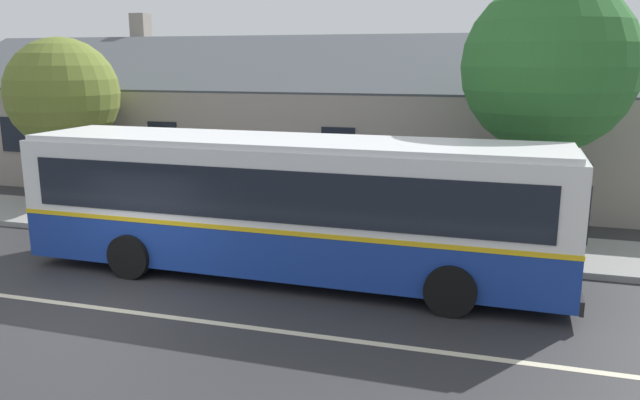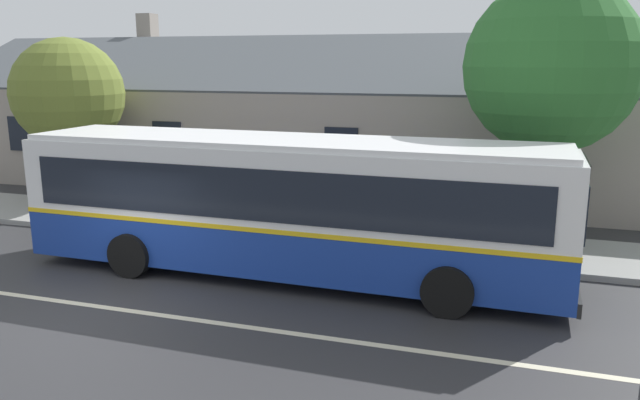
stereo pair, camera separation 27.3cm
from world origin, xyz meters
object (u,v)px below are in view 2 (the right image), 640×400
street_tree_primary (552,73)px  bus_stop_sign (564,202)px  street_tree_secondary (68,94)px  bench_by_building (150,209)px  bike_rack (84,194)px  transit_bus (288,203)px  bench_down_street (289,217)px

street_tree_primary → bus_stop_sign: size_ratio=2.81×
street_tree_secondary → bus_stop_sign: size_ratio=2.28×
bench_by_building → street_tree_secondary: size_ratio=0.28×
bike_rack → street_tree_secondary: bearing=135.4°
transit_bus → street_tree_primary: size_ratio=1.79×
transit_bus → bench_by_building: bearing=154.1°
bench_down_street → street_tree_primary: size_ratio=0.26×
bench_down_street → street_tree_secondary: (-8.23, 1.65, 3.09)m
bench_by_building → bus_stop_sign: bus_stop_sign is taller
bench_by_building → bus_stop_sign: (11.00, -0.43, 1.08)m
bench_down_street → bus_stop_sign: bus_stop_sign is taller
bench_down_street → street_tree_primary: 7.66m
transit_bus → bike_rack: 8.64m
street_tree_secondary → bench_by_building: bearing=-25.7°
bench_by_building → street_tree_secondary: (-4.10, 1.97, 3.10)m
bench_by_building → bus_stop_sign: size_ratio=0.63×
transit_bus → street_tree_secondary: 10.50m
bench_down_street → street_tree_primary: bearing=11.5°
transit_bus → bus_stop_sign: 6.18m
transit_bus → street_tree_secondary: size_ratio=2.21×
street_tree_primary → bus_stop_sign: street_tree_primary is taller
bench_by_building → bench_down_street: (4.14, 0.32, 0.01)m
bench_by_building → bike_rack: (-2.78, 0.67, 0.13)m
street_tree_primary → bike_rack: street_tree_primary is taller
transit_bus → bench_by_building: 5.87m
bench_down_street → bus_stop_sign: (6.86, -0.75, 1.07)m
street_tree_primary → bus_stop_sign: bearing=-79.6°
street_tree_primary → bike_rack: bearing=-175.8°
bench_down_street → bench_by_building: bearing=-175.5°
bike_rack → street_tree_primary: bearing=4.2°
street_tree_secondary → bike_rack: (1.32, -1.30, -2.98)m
bench_down_street → street_tree_primary: (6.48, 1.32, 3.87)m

